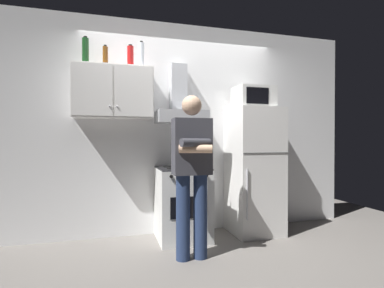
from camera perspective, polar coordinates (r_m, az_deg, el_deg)
name	(u,v)px	position (r m, az deg, el deg)	size (l,w,h in m)	color
ground_plane	(192,246)	(3.54, 0.00, -18.95)	(7.00, 7.00, 0.00)	slate
back_wall_tiled	(180,128)	(3.92, -2.35, 3.04)	(4.80, 0.10, 2.70)	white
upper_cabinet	(113,92)	(3.63, -14.89, 9.55)	(0.90, 0.37, 0.60)	white
stove_oven	(182,203)	(3.64, -1.84, -11.31)	(0.60, 0.62, 0.87)	white
range_hood	(180,108)	(3.71, -2.32, 7.01)	(0.60, 0.44, 0.75)	#B7BABF
refrigerator	(254,171)	(3.92, 11.83, -5.03)	(0.60, 0.62, 1.60)	white
microwave	(254,98)	(3.95, 11.74, 8.69)	(0.48, 0.37, 0.28)	silver
person_standing	(192,169)	(2.98, -0.02, -4.90)	(0.38, 0.33, 1.64)	navy
cooking_pot	(196,162)	(3.49, 0.70, -3.51)	(0.27, 0.17, 0.12)	#B7BABF
bottle_wine_green	(85,51)	(3.72, -19.77, 16.43)	(0.07, 0.07, 0.32)	#19471E
bottle_soda_red	(130,57)	(3.71, -11.74, 16.11)	(0.07, 0.07, 0.27)	red
bottle_beer_brown	(105,56)	(3.74, -16.30, 15.83)	(0.06, 0.06, 0.25)	brown
bottle_vodka_clear	(141,55)	(3.72, -9.68, 16.45)	(0.07, 0.07, 0.32)	silver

